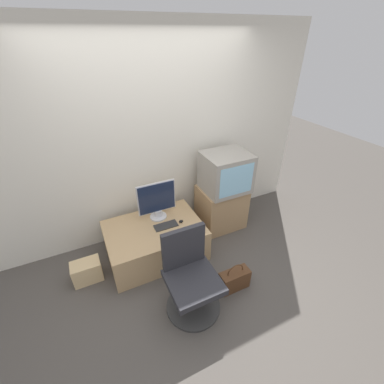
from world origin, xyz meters
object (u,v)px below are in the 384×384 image
at_px(keyboard, 166,226).
at_px(crt_tv, 226,172).
at_px(office_chair, 191,279).
at_px(cardboard_box_lower, 87,271).
at_px(main_monitor, 157,201).
at_px(handbag, 234,280).
at_px(mouse, 181,221).

relative_size(keyboard, crt_tv, 0.49).
distance_m(crt_tv, office_chair, 1.46).
bearing_deg(office_chair, keyboard, 86.93).
relative_size(crt_tv, cardboard_box_lower, 1.85).
relative_size(main_monitor, handbag, 1.41).
xyz_separation_m(office_chair, cardboard_box_lower, (-0.94, 0.78, -0.24)).
bearing_deg(crt_tv, main_monitor, 177.54).
bearing_deg(main_monitor, cardboard_box_lower, -166.71).
distance_m(mouse, office_chair, 0.82).
distance_m(mouse, handbag, 0.92).
height_order(mouse, cardboard_box_lower, mouse).
relative_size(office_chair, cardboard_box_lower, 2.80).
xyz_separation_m(cardboard_box_lower, handbag, (1.45, -0.82, -0.00)).
bearing_deg(mouse, handbag, -71.50).
bearing_deg(office_chair, main_monitor, 88.91).
height_order(main_monitor, mouse, main_monitor).
bearing_deg(mouse, crt_tv, 14.10).
bearing_deg(mouse, keyboard, 176.51).
bearing_deg(handbag, keyboard, 119.44).
distance_m(keyboard, mouse, 0.20).
distance_m(main_monitor, cardboard_box_lower, 1.12).
xyz_separation_m(mouse, handbag, (0.27, -0.82, -0.32)).
xyz_separation_m(crt_tv, handbag, (-0.46, -1.00, -0.75)).
bearing_deg(crt_tv, handbag, -114.41).
bearing_deg(keyboard, mouse, -3.49).
xyz_separation_m(keyboard, cardboard_box_lower, (-0.98, -0.01, -0.31)).
height_order(keyboard, crt_tv, crt_tv).
height_order(main_monitor, handbag, main_monitor).
height_order(keyboard, handbag, keyboard).
relative_size(office_chair, handbag, 2.50).
xyz_separation_m(main_monitor, handbag, (0.49, -1.04, -0.55)).
bearing_deg(crt_tv, mouse, -165.90).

